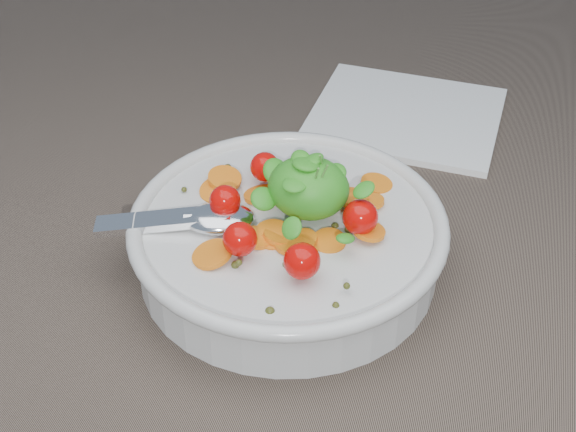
# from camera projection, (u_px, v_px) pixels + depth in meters

# --- Properties ---
(ground) EXTENTS (6.00, 6.00, 0.00)m
(ground) POSITION_uv_depth(u_px,v_px,m) (308.00, 248.00, 0.65)
(ground) COLOR brown
(ground) RESTS_ON ground
(bowl) EXTENTS (0.26, 0.24, 0.10)m
(bowl) POSITION_uv_depth(u_px,v_px,m) (288.00, 238.00, 0.61)
(bowl) COLOR silver
(bowl) RESTS_ON ground
(napkin) EXTENTS (0.19, 0.17, 0.01)m
(napkin) POSITION_uv_depth(u_px,v_px,m) (406.00, 116.00, 0.80)
(napkin) COLOR white
(napkin) RESTS_ON ground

